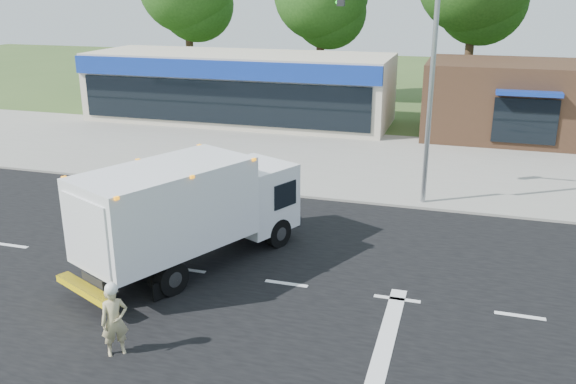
# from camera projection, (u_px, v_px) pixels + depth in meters

# --- Properties ---
(ground) EXTENTS (120.00, 120.00, 0.00)m
(ground) POSITION_uv_depth(u_px,v_px,m) (286.00, 284.00, 16.59)
(ground) COLOR #385123
(ground) RESTS_ON ground
(road_asphalt) EXTENTS (60.00, 14.00, 0.02)m
(road_asphalt) POSITION_uv_depth(u_px,v_px,m) (286.00, 284.00, 16.58)
(road_asphalt) COLOR black
(road_asphalt) RESTS_ON ground
(sidewalk) EXTENTS (60.00, 2.40, 0.12)m
(sidewalk) POSITION_uv_depth(u_px,v_px,m) (347.00, 191.00, 24.01)
(sidewalk) COLOR gray
(sidewalk) RESTS_ON ground
(parking_apron) EXTENTS (60.00, 9.00, 0.02)m
(parking_apron) POSITION_uv_depth(u_px,v_px,m) (371.00, 155.00, 29.29)
(parking_apron) COLOR gray
(parking_apron) RESTS_ON ground
(lane_markings) EXTENTS (55.20, 7.00, 0.01)m
(lane_markings) POSITION_uv_depth(u_px,v_px,m) (323.00, 315.00, 14.99)
(lane_markings) COLOR silver
(lane_markings) RESTS_ON road_asphalt
(ems_box_truck) EXTENTS (5.02, 7.38, 3.16)m
(ems_box_truck) POSITION_uv_depth(u_px,v_px,m) (189.00, 207.00, 17.10)
(ems_box_truck) COLOR black
(ems_box_truck) RESTS_ON ground
(emergency_worker) EXTENTS (0.70, 0.69, 1.73)m
(emergency_worker) POSITION_uv_depth(u_px,v_px,m) (114.00, 319.00, 13.17)
(emergency_worker) COLOR tan
(emergency_worker) RESTS_ON ground
(retail_strip_mall) EXTENTS (18.00, 6.20, 4.00)m
(retail_strip_mall) POSITION_uv_depth(u_px,v_px,m) (239.00, 87.00, 36.49)
(retail_strip_mall) COLOR beige
(retail_strip_mall) RESTS_ON ground
(brown_storefront) EXTENTS (10.00, 6.70, 4.00)m
(brown_storefront) POSITION_uv_depth(u_px,v_px,m) (522.00, 101.00, 32.18)
(brown_storefront) COLOR #382316
(brown_storefront) RESTS_ON ground
(traffic_signal_pole) EXTENTS (3.51, 0.25, 8.00)m
(traffic_signal_pole) POSITION_uv_depth(u_px,v_px,m) (414.00, 70.00, 21.28)
(traffic_signal_pole) COLOR gray
(traffic_signal_pole) RESTS_ON ground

